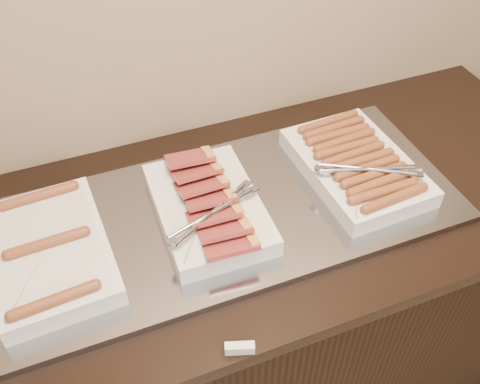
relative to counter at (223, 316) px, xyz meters
name	(u,v)px	position (x,y,z in m)	size (l,w,h in m)	color
counter	(223,316)	(0.00, 0.00, 0.00)	(2.06, 0.76, 0.90)	black
warming_tray	(220,215)	(0.00, 0.00, 0.46)	(1.20, 0.50, 0.02)	gray
dish_left	(50,252)	(-0.40, 0.00, 0.49)	(0.27, 0.39, 0.07)	silver
dish_center	(209,207)	(-0.03, 0.00, 0.50)	(0.27, 0.39, 0.09)	silver
dish_right	(357,165)	(0.38, 0.00, 0.50)	(0.28, 0.39, 0.08)	silver
label_holder	(240,348)	(-0.09, -0.36, 0.46)	(0.06, 0.02, 0.02)	silver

